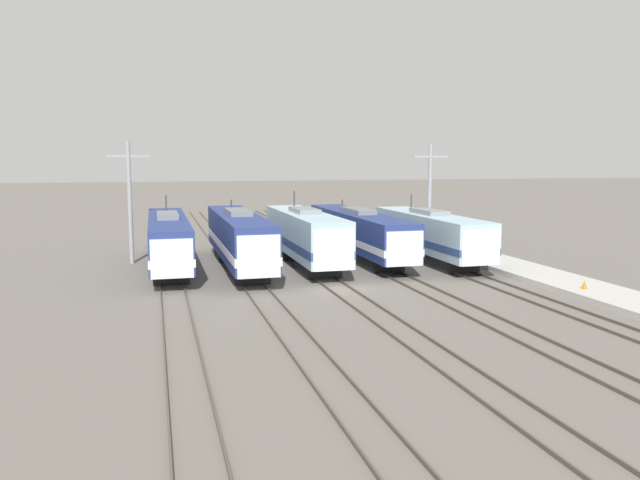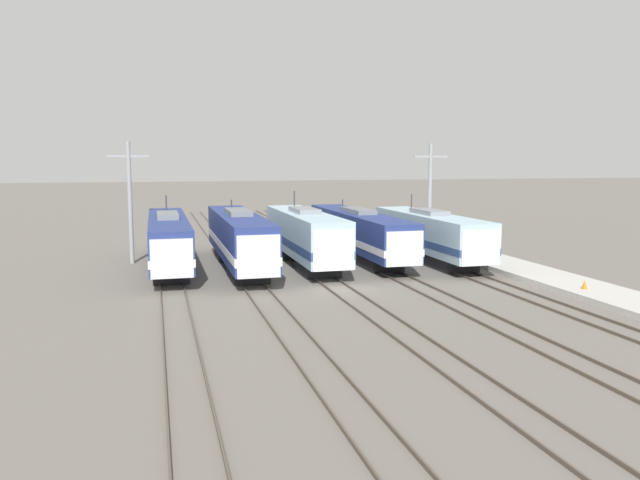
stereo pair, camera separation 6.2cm
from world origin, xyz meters
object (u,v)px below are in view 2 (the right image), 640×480
object	(u,v)px
locomotive_center_right	(360,233)
locomotive_far_left	(168,240)
locomotive_center	(306,237)
catenary_tower_left	(130,200)
locomotive_center_left	(240,239)
locomotive_far_right	(432,235)
traffic_cone	(584,284)
catenary_tower_right	(430,195)

from	to	relation	value
locomotive_center_right	locomotive_far_left	bearing A→B (deg)	-177.27
locomotive_center	catenary_tower_left	distance (m)	13.93
locomotive_center_left	locomotive_far_right	size ratio (longest dim) A/B	1.12
locomotive_center	traffic_cone	world-z (taller)	locomotive_center
locomotive_center	catenary_tower_left	bearing A→B (deg)	159.67
locomotive_center_left	locomotive_center	distance (m)	5.04
locomotive_far_left	locomotive_center_right	distance (m)	15.14
locomotive_center	catenary_tower_right	size ratio (longest dim) A/B	1.71
locomotive_center_right	catenary_tower_right	bearing A→B (deg)	19.61
catenary_tower_left	locomotive_center_right	bearing A→B (deg)	-8.25
catenary_tower_left	traffic_cone	xyz separation A→B (m)	(26.51, -18.93, -4.32)
locomotive_center	locomotive_far_right	distance (m)	10.10
locomotive_center_right	locomotive_far_right	bearing A→B (deg)	-28.31
locomotive_center_right	catenary_tower_left	size ratio (longest dim) A/B	2.11
locomotive_far_right	catenary_tower_left	xyz separation A→B (m)	(-22.90, 5.30, 2.84)
locomotive_far_right	catenary_tower_left	size ratio (longest dim) A/B	1.75
locomotive_far_right	traffic_cone	size ratio (longest dim) A/B	30.44
catenary_tower_right	locomotive_far_right	bearing A→B (deg)	-112.74
locomotive_far_left	locomotive_center_left	bearing A→B (deg)	-17.17
locomotive_center_left	traffic_cone	world-z (taller)	locomotive_center_left
catenary_tower_right	traffic_cone	xyz separation A→B (m)	(1.39, -18.93, -4.32)
locomotive_center_left	locomotive_center	size ratio (longest dim) A/B	1.15
locomotive_center	traffic_cone	bearing A→B (deg)	-46.00
locomotive_center	locomotive_center_right	distance (m)	5.49
locomotive_center_left	locomotive_far_right	distance (m)	15.13
locomotive_center_right	traffic_cone	size ratio (longest dim) A/B	36.74
locomotive_far_right	catenary_tower_left	distance (m)	23.67
locomotive_far_left	traffic_cone	distance (m)	28.49
locomotive_center	locomotive_center_right	size ratio (longest dim) A/B	0.81
locomotive_center_right	catenary_tower_left	xyz separation A→B (m)	(-17.86, 2.59, 2.85)
locomotive_center_right	traffic_cone	bearing A→B (deg)	-62.10
locomotive_center_left	catenary_tower_right	size ratio (longest dim) A/B	1.97
catenary_tower_left	locomotive_far_right	bearing A→B (deg)	-13.04
locomotive_center_left	catenary_tower_left	xyz separation A→B (m)	(-7.77, 4.87, 2.71)
locomotive_center_left	locomotive_center	bearing A→B (deg)	1.33
locomotive_far_right	locomotive_far_left	bearing A→B (deg)	174.35
traffic_cone	locomotive_far_left	bearing A→B (deg)	146.70
locomotive_center_left	catenary_tower_right	bearing A→B (deg)	15.67
catenary_tower_right	locomotive_center	bearing A→B (deg)	-158.90
locomotive_center	catenary_tower_right	world-z (taller)	catenary_tower_right
catenary_tower_left	catenary_tower_right	distance (m)	25.12
locomotive_center_right	catenary_tower_left	world-z (taller)	catenary_tower_left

